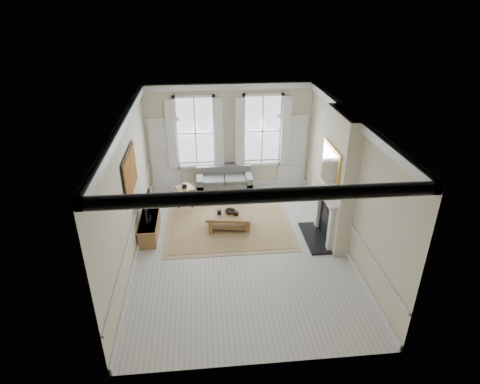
{
  "coord_description": "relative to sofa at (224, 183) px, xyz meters",
  "views": [
    {
      "loc": [
        -0.83,
        -8.46,
        5.88
      ],
      "look_at": [
        0.06,
        0.64,
        1.25
      ],
      "focal_mm": 30.0,
      "sensor_mm": 36.0,
      "label": 1
    }
  ],
  "objects": [
    {
      "name": "window_left",
      "position": [
        -0.85,
        0.44,
        1.55
      ],
      "size": [
        1.26,
        0.2,
        2.2
      ],
      "primitive_type": null,
      "color": "#B2BCC6",
      "rests_on": "back_wall"
    },
    {
      "name": "bowl",
      "position": [
        0.03,
        -2.08,
        0.12
      ],
      "size": [
        0.38,
        0.38,
        0.07
      ],
      "primitive_type": "imported",
      "rotation": [
        0.0,
        0.0,
        -0.43
      ],
      "color": "black",
      "rests_on": "coffee_table"
    },
    {
      "name": "mirror",
      "position": [
        2.41,
        -2.91,
        1.7
      ],
      "size": [
        0.06,
        1.26,
        1.06
      ],
      "primitive_type": "cube",
      "color": "gold",
      "rests_on": "chimney_breast"
    },
    {
      "name": "painting",
      "position": [
        -2.36,
        -2.81,
        1.7
      ],
      "size": [
        0.05,
        1.66,
        1.06
      ],
      "primitive_type": "cube",
      "color": "#B0731E",
      "rests_on": "left_wall"
    },
    {
      "name": "ceramic_pot_b",
      "position": [
        0.18,
        -2.23,
        0.13
      ],
      "size": [
        0.14,
        0.14,
        0.1
      ],
      "primitive_type": "cylinder",
      "color": "black",
      "rests_on": "coffee_table"
    },
    {
      "name": "side_table",
      "position": [
        -1.23,
        -0.73,
        0.13
      ],
      "size": [
        0.64,
        0.64,
        0.6
      ],
      "rotation": [
        0.0,
        0.0,
        0.39
      ],
      "color": "brown",
      "rests_on": "floor"
    },
    {
      "name": "rug",
      "position": [
        -0.02,
        -2.18,
        -0.34
      ],
      "size": [
        3.5,
        2.6,
        0.02
      ],
      "primitive_type": "cube",
      "color": "tan",
      "rests_on": "floor"
    },
    {
      "name": "coffee_table",
      "position": [
        -0.02,
        -2.18,
        0.0
      ],
      "size": [
        1.26,
        0.85,
        0.44
      ],
      "rotation": [
        0.0,
        0.0,
        -0.16
      ],
      "color": "brown",
      "rests_on": "rug"
    },
    {
      "name": "back_wall",
      "position": [
        0.2,
        0.49,
        1.35
      ],
      "size": [
        5.2,
        0.0,
        5.2
      ],
      "primitive_type": "plane",
      "rotation": [
        1.57,
        0.0,
        0.0
      ],
      "color": "beige",
      "rests_on": "floor"
    },
    {
      "name": "floor",
      "position": [
        0.2,
        -3.11,
        -0.35
      ],
      "size": [
        7.2,
        7.2,
        0.0
      ],
      "primitive_type": "plane",
      "color": "#B7B5AD",
      "rests_on": "ground"
    },
    {
      "name": "ceiling",
      "position": [
        0.2,
        -3.11,
        3.05
      ],
      "size": [
        7.2,
        7.2,
        0.0
      ],
      "primitive_type": "plane",
      "rotation": [
        3.14,
        0.0,
        0.0
      ],
      "color": "white",
      "rests_on": "back_wall"
    },
    {
      "name": "hearth",
      "position": [
        2.2,
        -2.91,
        -0.33
      ],
      "size": [
        0.55,
        1.5,
        0.05
      ],
      "primitive_type": "cube",
      "color": "black",
      "rests_on": "floor"
    },
    {
      "name": "chimney_breast",
      "position": [
        2.63,
        -2.91,
        1.35
      ],
      "size": [
        0.35,
        1.7,
        3.38
      ],
      "primitive_type": "cube",
      "color": "beige",
      "rests_on": "floor"
    },
    {
      "name": "door_right",
      "position": [
        2.25,
        0.45,
        0.8
      ],
      "size": [
        0.9,
        0.08,
        2.3
      ],
      "primitive_type": "cube",
      "color": "silver",
      "rests_on": "floor"
    },
    {
      "name": "tv_stand",
      "position": [
        -2.14,
        -2.31,
        -0.1
      ],
      "size": [
        0.45,
        1.39,
        0.49
      ],
      "primitive_type": "cube",
      "color": "brown",
      "rests_on": "floor"
    },
    {
      "name": "left_wall",
      "position": [
        -2.4,
        -3.11,
        1.35
      ],
      "size": [
        0.0,
        7.2,
        7.2
      ],
      "primitive_type": "plane",
      "rotation": [
        1.57,
        0.0,
        1.57
      ],
      "color": "beige",
      "rests_on": "floor"
    },
    {
      "name": "door_left",
      "position": [
        -1.85,
        0.45,
        0.8
      ],
      "size": [
        0.9,
        0.08,
        2.3
      ],
      "primitive_type": "cube",
      "color": "silver",
      "rests_on": "floor"
    },
    {
      "name": "ceramic_pot_a",
      "position": [
        -0.27,
        -2.13,
        0.14
      ],
      "size": [
        0.11,
        0.11,
        0.11
      ],
      "primitive_type": "cylinder",
      "color": "black",
      "rests_on": "coffee_table"
    },
    {
      "name": "sofa",
      "position": [
        0.0,
        0.0,
        0.0
      ],
      "size": [
        1.74,
        0.85,
        0.84
      ],
      "color": "#626260",
      "rests_on": "floor"
    },
    {
      "name": "fireplace",
      "position": [
        2.4,
        -2.91,
        0.38
      ],
      "size": [
        0.21,
        1.45,
        1.33
      ],
      "color": "silver",
      "rests_on": "floor"
    },
    {
      "name": "window_right",
      "position": [
        1.25,
        0.44,
        1.55
      ],
      "size": [
        1.26,
        0.2,
        2.2
      ],
      "primitive_type": null,
      "color": "#B2BCC6",
      "rests_on": "back_wall"
    },
    {
      "name": "tv",
      "position": [
        -2.11,
        -2.31,
        0.54
      ],
      "size": [
        0.08,
        0.9,
        0.68
      ],
      "color": "black",
      "rests_on": "tv_stand"
    },
    {
      "name": "right_wall",
      "position": [
        2.8,
        -3.11,
        1.35
      ],
      "size": [
        0.0,
        7.2,
        7.2
      ],
      "primitive_type": "plane",
      "rotation": [
        1.57,
        0.0,
        -1.57
      ],
      "color": "beige",
      "rests_on": "floor"
    }
  ]
}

